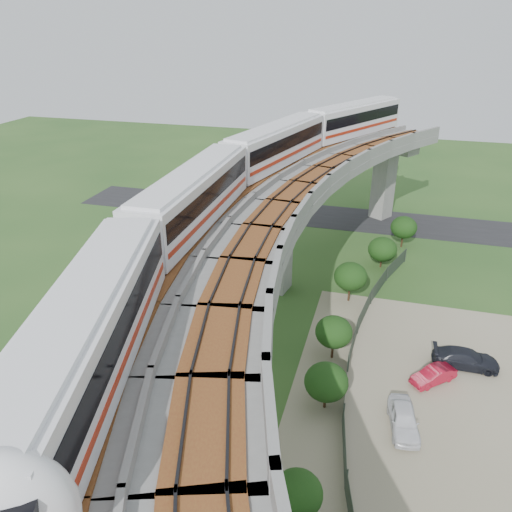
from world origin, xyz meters
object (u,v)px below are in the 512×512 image
object	(u,v)px
car_white	(404,419)
car_dark	(466,359)
metro_train	(263,171)
car_red	(433,375)

from	to	relation	value
car_white	car_dark	size ratio (longest dim) A/B	0.88
metro_train	car_white	world-z (taller)	metro_train
car_white	car_dark	bearing A→B (deg)	51.11
car_white	car_red	world-z (taller)	car_white
car_dark	car_white	bearing A→B (deg)	148.52
metro_train	car_dark	size ratio (longest dim) A/B	13.34
car_red	car_dark	world-z (taller)	car_dark
metro_train	car_dark	distance (m)	19.90
car_white	metro_train	bearing A→B (deg)	128.72
car_dark	metro_train	bearing A→B (deg)	76.95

